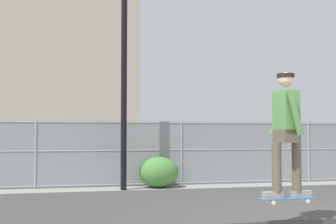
{
  "coord_description": "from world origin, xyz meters",
  "views": [
    {
      "loc": [
        -3.46,
        -5.9,
        1.48
      ],
      "look_at": [
        -0.92,
        4.97,
        2.02
      ],
      "focal_mm": 49.3,
      "sensor_mm": 36.0,
      "label": 1
    }
  ],
  "objects_px": {
    "shrub_left": "(159,172)",
    "street_lamp": "(124,18)",
    "skater": "(286,126)",
    "parked_car_near": "(98,152)",
    "parked_car_mid": "(232,151)",
    "skateboard": "(287,199)"
  },
  "relations": [
    {
      "from": "parked_car_near",
      "to": "skateboard",
      "type": "bearing_deg",
      "value": -80.8
    },
    {
      "from": "street_lamp",
      "to": "parked_car_near",
      "type": "height_order",
      "value": "street_lamp"
    },
    {
      "from": "skater",
      "to": "parked_car_near",
      "type": "distance_m",
      "value": 10.9
    },
    {
      "from": "skater",
      "to": "parked_car_mid",
      "type": "height_order",
      "value": "skater"
    },
    {
      "from": "street_lamp",
      "to": "shrub_left",
      "type": "height_order",
      "value": "street_lamp"
    },
    {
      "from": "parked_car_near",
      "to": "skater",
      "type": "bearing_deg",
      "value": -80.8
    },
    {
      "from": "street_lamp",
      "to": "parked_car_mid",
      "type": "xyz_separation_m",
      "value": [
        4.9,
        4.77,
        -3.77
      ]
    },
    {
      "from": "parked_car_near",
      "to": "shrub_left",
      "type": "distance_m",
      "value": 4.27
    },
    {
      "from": "skater",
      "to": "shrub_left",
      "type": "distance_m",
      "value": 6.82
    },
    {
      "from": "skateboard",
      "to": "parked_car_near",
      "type": "xyz_separation_m",
      "value": [
        -1.74,
        10.74,
        0.25
      ]
    },
    {
      "from": "skater",
      "to": "parked_car_near",
      "type": "relative_size",
      "value": 0.39
    },
    {
      "from": "street_lamp",
      "to": "skater",
      "type": "bearing_deg",
      "value": -77.65
    },
    {
      "from": "skater",
      "to": "shrub_left",
      "type": "relative_size",
      "value": 1.57
    },
    {
      "from": "skater",
      "to": "street_lamp",
      "type": "height_order",
      "value": "street_lamp"
    },
    {
      "from": "parked_car_near",
      "to": "parked_car_mid",
      "type": "xyz_separation_m",
      "value": [
        5.24,
        0.44,
        0.0
      ]
    },
    {
      "from": "skater",
      "to": "parked_car_mid",
      "type": "relative_size",
      "value": 0.39
    },
    {
      "from": "skateboard",
      "to": "street_lamp",
      "type": "relative_size",
      "value": 0.11
    },
    {
      "from": "parked_car_mid",
      "to": "shrub_left",
      "type": "bearing_deg",
      "value": -130.95
    },
    {
      "from": "street_lamp",
      "to": "skateboard",
      "type": "bearing_deg",
      "value": -77.65
    },
    {
      "from": "skateboard",
      "to": "parked_car_mid",
      "type": "height_order",
      "value": "parked_car_mid"
    },
    {
      "from": "street_lamp",
      "to": "parked_car_near",
      "type": "xyz_separation_m",
      "value": [
        -0.34,
        4.34,
        -3.77
      ]
    },
    {
      "from": "shrub_left",
      "to": "street_lamp",
      "type": "bearing_deg",
      "value": -163.12
    }
  ]
}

